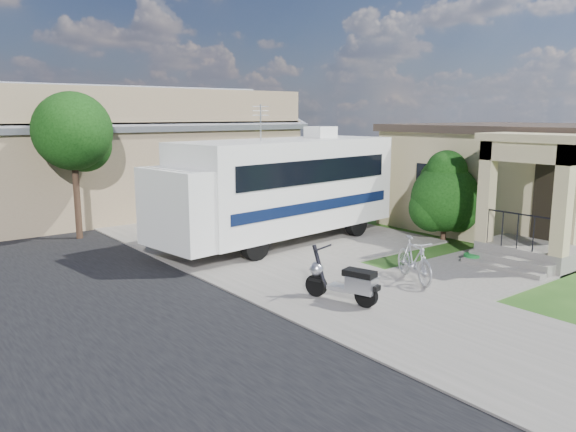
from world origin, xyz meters
TOP-DOWN VIEW (x-y plane):
  - ground at (0.00, 0.00)m, footprint 120.00×120.00m
  - sidewalk_slab at (-1.00, 10.00)m, footprint 4.00×80.00m
  - driveway_slab at (1.50, 4.50)m, footprint 7.00×6.00m
  - walk_slab at (3.00, -1.00)m, footprint 4.00×3.00m
  - house at (8.88, 1.43)m, footprint 9.47×7.80m
  - warehouse at (0.00, 13.97)m, footprint 12.50×8.40m
  - street_tree_a at (-3.70, 9.05)m, footprint 2.44×2.40m
  - street_tree_b at (-3.70, 19.05)m, footprint 2.44×2.40m
  - motorhome at (0.82, 4.64)m, footprint 8.26×3.47m
  - shrub at (5.09, 1.81)m, footprint 2.30×2.19m
  - scooter at (-1.50, -0.72)m, footprint 0.81×1.68m
  - bicycle at (0.79, -0.60)m, footprint 1.14×1.76m
  - garden_hose at (3.50, -0.33)m, footprint 0.44×0.44m

SIDE VIEW (x-z plane):
  - ground at x=0.00m, z-range 0.00..0.00m
  - driveway_slab at x=1.50m, z-range 0.00..0.05m
  - walk_slab at x=3.00m, z-range 0.00..0.05m
  - sidewalk_slab at x=-1.00m, z-range 0.00..0.06m
  - garden_hose at x=3.50m, z-range 0.00..0.20m
  - scooter at x=-1.50m, z-range -0.06..1.06m
  - bicycle at x=0.79m, z-range 0.00..1.03m
  - shrub at x=5.09m, z-range 0.03..2.85m
  - motorhome at x=0.82m, z-range -0.29..3.82m
  - house at x=8.88m, z-range 0.00..3.55m
  - warehouse at x=0.00m, z-range -0.53..4.51m
  - street_tree_a at x=-3.70m, z-range 0.96..5.54m
  - street_tree_b at x=-3.70m, z-range 1.03..5.76m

